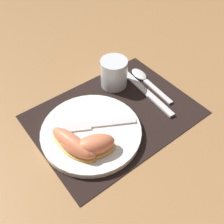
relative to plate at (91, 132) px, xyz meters
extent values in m
plane|color=#A37547|center=(0.09, 0.02, -0.01)|extent=(3.00, 3.00, 0.00)
cube|color=black|center=(0.09, 0.02, -0.01)|extent=(0.42, 0.31, 0.00)
cylinder|color=white|center=(0.00, 0.00, 0.00)|extent=(0.25, 0.25, 0.02)
cylinder|color=silver|center=(0.16, 0.11, 0.03)|extent=(0.08, 0.08, 0.08)
cylinder|color=#F9AD19|center=(0.16, 0.11, 0.01)|extent=(0.06, 0.06, 0.04)
cube|color=silver|center=(0.20, -0.04, 0.00)|extent=(0.02, 0.09, 0.01)
cube|color=silver|center=(0.21, 0.08, -0.01)|extent=(0.03, 0.14, 0.01)
cube|color=silver|center=(0.24, 0.01, -0.01)|extent=(0.02, 0.12, 0.01)
ellipsoid|color=silver|center=(0.24, 0.10, 0.00)|extent=(0.04, 0.06, 0.01)
cube|color=silver|center=(0.06, -0.02, 0.01)|extent=(0.10, 0.07, 0.00)
cube|color=silver|center=(-0.02, 0.03, 0.01)|extent=(0.07, 0.06, 0.00)
ellipsoid|color=#F7C656|center=(-0.06, -0.02, 0.01)|extent=(0.07, 0.13, 0.01)
ellipsoid|color=#F4845B|center=(-0.06, -0.02, 0.03)|extent=(0.06, 0.12, 0.04)
ellipsoid|color=#F7C656|center=(-0.06, -0.04, 0.01)|extent=(0.08, 0.10, 0.01)
ellipsoid|color=#F4845B|center=(-0.06, -0.04, 0.03)|extent=(0.07, 0.10, 0.04)
ellipsoid|color=#F7C656|center=(-0.03, -0.05, 0.01)|extent=(0.11, 0.08, 0.01)
ellipsoid|color=#F4845B|center=(-0.03, -0.05, 0.03)|extent=(0.10, 0.08, 0.05)
camera|label=1|loc=(-0.20, -0.34, 0.50)|focal=42.00mm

